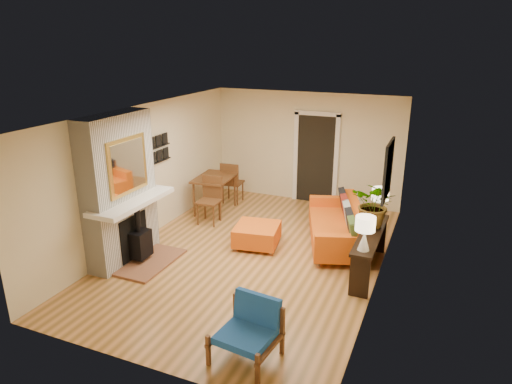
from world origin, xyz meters
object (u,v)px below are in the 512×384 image
Objects in this scene: console_table at (370,241)px; lamp_far at (380,199)px; ottoman at (257,234)px; houseplant at (375,204)px; dining_table at (218,184)px; lamp_near at (365,229)px; sofa at (340,226)px; blue_chair at (250,326)px.

lamp_far is at bearing 90.00° from console_table.
ottoman is 2.31m from houseplant.
lamp_near is at bearing -31.62° from dining_table.
houseplant reaches higher than sofa.
lamp_far is at bearing 74.21° from blue_chair.
houseplant reaches higher than lamp_far.
dining_table is 4.29m from lamp_near.
sofa is 2.85× the size of houseplant.
dining_table is 2.31× the size of houseplant.
dining_table reaches higher than sofa.
dining_table is (-1.50, 1.32, 0.42)m from ottoman.
console_table is (0.71, -0.92, 0.21)m from sofa.
dining_table reaches higher than ottoman.
blue_chair is 2.34m from lamp_near.
sofa is 2.52× the size of ottoman.
dining_table is at bearing 148.38° from lamp_near.
lamp_near is (3.64, -2.24, 0.41)m from dining_table.
lamp_near reaches higher than ottoman.
lamp_far reaches higher than sofa.
houseplant is (-0.01, 0.97, 0.07)m from lamp_near.
sofa is 1.00m from lamp_far.
lamp_far reaches higher than dining_table.
blue_chair is at bearing -115.93° from lamp_near.
sofa is at bearing 137.53° from houseplant.
ottoman is (-1.43, -0.69, -0.14)m from sofa.
sofa is 4.30× the size of lamp_near.
console_table is 3.43× the size of lamp_far.
sofa is at bearing 25.76° from ottoman.
lamp_far reaches higher than ottoman.
blue_chair is (-0.28, -3.64, 0.04)m from sofa.
ottoman is 3.17m from blue_chair.
dining_table is at bearing 138.79° from ottoman.
dining_table is (-2.93, 0.63, 0.28)m from sofa.
houseplant is at bearing 92.05° from console_table.
lamp_far is (2.14, 0.53, 0.83)m from ottoman.
console_table reaches higher than ottoman.
lamp_near and lamp_far have the same top height.
sofa is at bearing 113.67° from lamp_near.
lamp_near is at bearing 64.07° from blue_chair.
lamp_near is (0.71, -1.61, 0.69)m from sofa.
sofa is 1.18m from console_table.
sofa is 1.25× the size of console_table.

